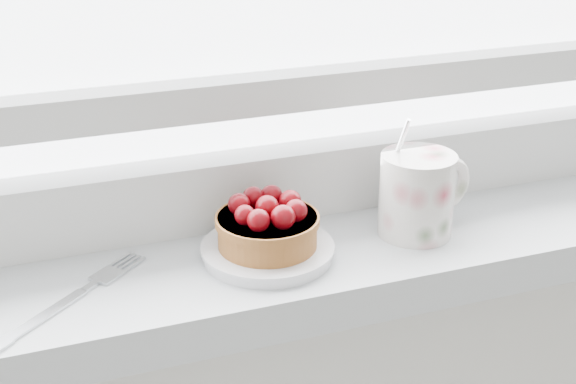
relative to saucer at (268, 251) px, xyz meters
name	(u,v)px	position (x,y,z in m)	size (l,w,h in m)	color
saucer	(268,251)	(0.00, 0.00, 0.00)	(0.12, 0.12, 0.01)	silver
raspberry_tart	(268,224)	(0.00, 0.00, 0.03)	(0.10, 0.10, 0.05)	brown
floral_mug	(419,192)	(0.15, 0.00, 0.04)	(0.11, 0.09, 0.12)	silver
fork	(71,299)	(-0.18, -0.02, 0.00)	(0.14, 0.12, 0.00)	silver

